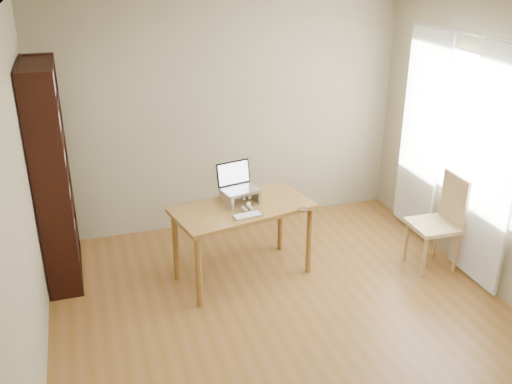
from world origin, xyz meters
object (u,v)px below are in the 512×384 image
object	(u,v)px
laptop	(238,182)
keyboard	(248,215)
chair	(441,219)
bookshelf	(53,176)
desk	(243,217)
cat	(240,196)

from	to	relation	value
laptop	keyboard	size ratio (longest dim) A/B	1.37
keyboard	chair	xyz separation A→B (m)	(1.94, -0.19, -0.23)
laptop	bookshelf	bearing A→B (deg)	154.52
desk	keyboard	xyz separation A→B (m)	(-0.02, -0.22, 0.12)
laptop	desk	bearing A→B (deg)	-102.13
chair	bookshelf	bearing A→B (deg)	167.40
cat	chair	distance (m)	2.01
keyboard	desk	bearing A→B (deg)	79.30
laptop	keyboard	bearing A→B (deg)	-104.82
bookshelf	chair	size ratio (longest dim) A/B	2.15
laptop	keyboard	distance (m)	0.41
keyboard	cat	distance (m)	0.34
desk	bookshelf	bearing A→B (deg)	150.04
bookshelf	keyboard	size ratio (longest dim) A/B	7.46
bookshelf	laptop	world-z (taller)	bookshelf
keyboard	cat	bearing A→B (deg)	80.40
cat	bookshelf	bearing A→B (deg)	158.35
cat	chair	size ratio (longest dim) A/B	0.49
bookshelf	keyboard	bearing A→B (deg)	-24.61
cat	keyboard	bearing A→B (deg)	-100.64
bookshelf	chair	distance (m)	3.75
chair	keyboard	bearing A→B (deg)	176.64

